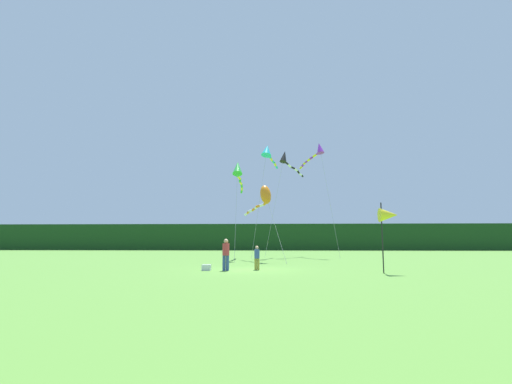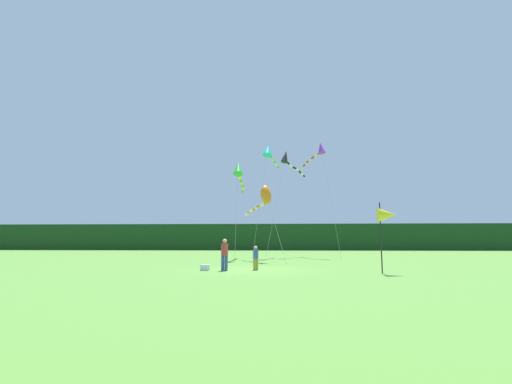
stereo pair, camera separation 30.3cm
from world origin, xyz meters
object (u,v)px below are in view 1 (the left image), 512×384
person_adult (226,253)px  banner_flag_pole (388,216)px  kite_black (287,160)px  kite_cyan (267,152)px  person_child (257,256)px  cooler_box (206,268)px  kite_green (238,171)px  kite_purple (317,151)px  kite_orange (264,197)px

person_adult → banner_flag_pole: bearing=-8.6°
kite_black → kite_cyan: (-1.94, -1.99, 0.40)m
kite_black → person_child: bearing=-97.3°
person_child → cooler_box: size_ratio=2.82×
kite_green → banner_flag_pole: bearing=-56.4°
cooler_box → kite_purple: (8.02, 17.23, 10.41)m
person_adult → banner_flag_pole: 8.56m
person_child → kite_purple: 20.12m
banner_flag_pole → kite_cyan: kite_cyan is taller
person_child → banner_flag_pole: 7.19m
banner_flag_pole → kite_black: bearing=102.5°
kite_cyan → person_child: bearing=-91.2°
banner_flag_pole → kite_green: size_ratio=0.37×
person_child → kite_orange: 9.43m
person_adult → kite_cyan: size_ratio=0.15×
person_child → kite_cyan: (0.33, 15.81, 9.61)m
person_adult → kite_green: (-0.51, 11.93, 6.62)m
person_adult → banner_flag_pole: banner_flag_pole is taller
kite_cyan → kite_purple: 5.10m
kite_black → kite_purple: kite_purple is taller
kite_cyan → kite_green: size_ratio=1.20×
cooler_box → banner_flag_pole: banner_flag_pole is taller
kite_green → person_adult: bearing=-87.5°
cooler_box → kite_black: bearing=74.9°
kite_cyan → banner_flag_pole: bearing=-70.4°
person_adult → kite_purple: size_ratio=0.15×
kite_black → kite_purple: (3.07, -1.08, 0.63)m
cooler_box → banner_flag_pole: size_ratio=0.13×
banner_flag_pole → kite_purple: bearing=94.0°
kite_green → kite_orange: 4.52m
banner_flag_pole → kite_black: size_ratio=0.32×
person_adult → kite_purple: 21.01m
kite_black → kite_purple: 3.31m
kite_black → kite_orange: 10.82m
kite_purple → cooler_box: bearing=-115.0°
person_adult → kite_green: kite_green is taller
cooler_box → kite_black: (4.95, 18.31, 9.78)m
cooler_box → kite_purple: size_ratio=0.04×
kite_orange → kite_purple: bearing=58.1°
person_adult → kite_green: bearing=92.5°
banner_flag_pole → kite_purple: size_ratio=0.30×
person_child → person_adult: bearing=-159.7°
person_adult → kite_black: bearing=78.0°
kite_orange → cooler_box: bearing=-107.7°
person_child → kite_black: kite_black is taller
kite_purple → banner_flag_pole: bearing=-86.0°
kite_purple → kite_orange: bearing=-121.9°
kite_green → kite_orange: size_ratio=1.38×
kite_cyan → kite_purple: kite_purple is taller
cooler_box → person_child: bearing=10.8°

